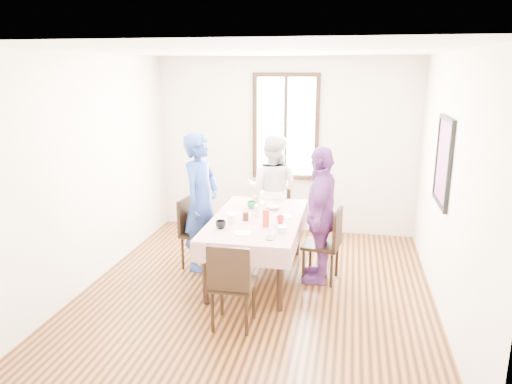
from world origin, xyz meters
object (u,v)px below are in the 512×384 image
Objects in this scene: person_right at (320,215)px; person_left at (200,202)px; chair_right at (321,245)px; chair_far at (273,214)px; dining_table at (257,248)px; person_far at (273,190)px; chair_near at (233,283)px; chair_left at (200,233)px.

person_left is at bearing -90.88° from person_right.
chair_far is (-0.78, 1.15, 0.00)m from chair_right.
dining_table is 1.92× the size of chair_far.
dining_table is 1.08× the size of person_far.
chair_near is 2.40m from person_far.
chair_right is at bearing 132.29° from person_far.
person_far is at bearing 149.96° from chair_left.
chair_right is at bearing -81.19° from person_left.
chair_far is at bearing 150.55° from chair_left.
chair_left is at bearing 59.77° from person_far.
person_left is (-0.76, -1.04, 0.42)m from chair_far.
dining_table is 1.00× the size of person_left.
person_right is at bearing 132.48° from chair_far.
chair_right is 1.39m from chair_far.
chair_near is (0.78, -1.36, 0.00)m from chair_left.
person_right is (0.76, 1.25, 0.37)m from chair_near.
chair_near is at bearing 156.81° from chair_right.
chair_far is 0.56× the size of person_far.
dining_table is 0.80m from chair_left.
chair_far is at bearing 43.13° from chair_right.
person_right is at bearing -81.25° from person_left.
person_left reaches higher than chair_left.
person_left is 1.08× the size of person_far.
person_right reaches higher than dining_table.
chair_left is 0.52× the size of person_left.
chair_right is 1.41m from person_far.
person_far is (0.76, 1.01, -0.07)m from person_left.
person_left reaches higher than chair_near.
person_left is 1.53m from person_right.
chair_left and chair_near have the same top height.
chair_left is 1.57m from chair_near.
person_right reaches higher than chair_right.
chair_right is at bearing 133.20° from chair_far.
dining_table is at bearing 85.81° from chair_left.
dining_table is 0.79m from chair_right.
person_far is at bearing -142.64° from person_right.
chair_right is (1.57, -0.11, 0.00)m from chair_left.
person_left is (0.02, 0.00, 0.42)m from chair_left.
dining_table is 0.93m from person_left.
chair_right is at bearing 93.63° from chair_left.
chair_near is 1.62m from person_left.
chair_near is 0.56× the size of person_far.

